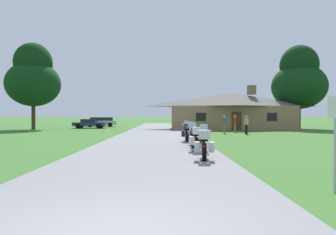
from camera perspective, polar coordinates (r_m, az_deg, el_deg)
name	(u,v)px	position (r m, az deg, el deg)	size (l,w,h in m)	color
ground_plane	(155,137)	(24.01, -2.39, -3.66)	(500.00, 500.00, 0.00)	#386628
asphalt_driveway	(155,138)	(22.02, -2.55, -3.96)	(6.40, 80.00, 0.06)	slate
motorcycle_blue_nearest_to_camera	(204,144)	(11.58, 6.83, -5.08)	(0.86, 2.08, 1.30)	black
motorcycle_blue_second_in_row	(196,139)	(14.33, 5.30, -4.01)	(0.76, 2.08, 1.30)	black
motorcycle_white_third_in_row	(193,135)	(16.64, 4.78, -3.35)	(0.66, 2.08, 1.30)	black
motorcycle_red_farthest_in_row	(187,133)	(19.33, 3.59, -2.85)	(0.73, 2.08, 1.30)	black
stone_lodge	(231,111)	(37.45, 11.73, 1.30)	(15.04, 6.43, 5.33)	#896B4C
bystander_red_shirt_near_lodge	(235,123)	(30.69, 12.51, -1.00)	(0.25, 0.55, 1.69)	#75664C
bystander_tan_shirt_beside_signpost	(246,124)	(28.10, 14.56, -1.18)	(0.45, 0.40, 1.67)	black
bystander_blue_shirt_by_tree	(224,124)	(28.62, 10.60, -1.14)	(0.28, 0.54, 1.67)	#75664C
metal_signpost_roadside	(335,132)	(7.61, 29.04, -2.42)	(0.36, 0.06, 2.14)	#9EA0A5
tree_right_of_lodge	(299,80)	(41.51, 23.49, 6.50)	(6.66, 6.66, 10.49)	#422D19
tree_left_far	(33,78)	(39.72, -24.08, 6.89)	(6.30, 6.30, 10.33)	#422D19
parked_silver_suv_far_left	(101,121)	(45.66, -12.57, -0.74)	(4.84, 2.57, 1.40)	#ADAFB7
parked_navy_sedan_far_left	(90,123)	(40.68, -14.56, -1.08)	(4.25, 1.99, 1.20)	navy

